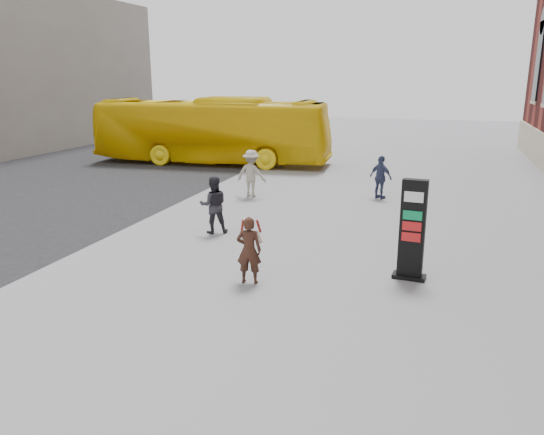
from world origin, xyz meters
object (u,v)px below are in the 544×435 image
(woman, at_px, (249,249))
(bus, at_px, (212,131))
(pedestrian_a, at_px, (214,205))
(pedestrian_b, at_px, (251,174))
(info_pylon, at_px, (412,230))
(pedestrian_c, at_px, (381,177))

(woman, xyz_separation_m, bus, (-7.90, 15.81, 0.97))
(bus, distance_m, pedestrian_a, 13.49)
(pedestrian_a, height_order, pedestrian_b, pedestrian_b)
(woman, height_order, bus, bus)
(info_pylon, height_order, bus, bus)
(bus, bearing_deg, info_pylon, -145.36)
(woman, relative_size, pedestrian_a, 0.91)
(info_pylon, height_order, pedestrian_a, info_pylon)
(pedestrian_a, relative_size, pedestrian_b, 0.94)
(pedestrian_a, height_order, pedestrian_c, pedestrian_a)
(pedestrian_a, relative_size, pedestrian_c, 1.04)
(bus, height_order, pedestrian_a, bus)
(pedestrian_a, xyz_separation_m, pedestrian_b, (-0.60, 5.09, 0.06))
(woman, relative_size, bus, 0.12)
(bus, xyz_separation_m, pedestrian_b, (4.87, -7.20, -0.85))
(bus, xyz_separation_m, pedestrian_a, (5.47, -12.29, -0.91))
(pedestrian_c, bearing_deg, bus, -1.69)
(pedestrian_a, bearing_deg, info_pylon, 133.72)
(woman, distance_m, bus, 17.70)
(bus, bearing_deg, pedestrian_b, -149.83)
(info_pylon, bearing_deg, bus, 133.65)
(pedestrian_c, bearing_deg, info_pylon, 130.73)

